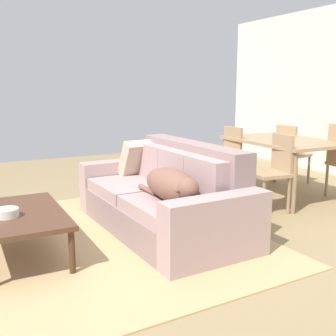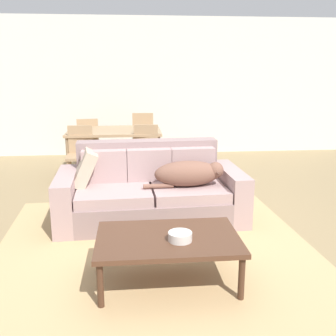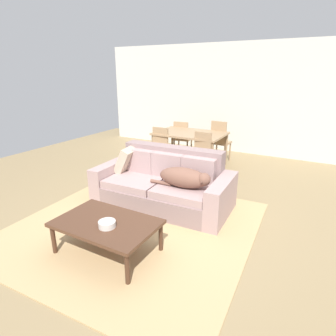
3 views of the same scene
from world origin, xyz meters
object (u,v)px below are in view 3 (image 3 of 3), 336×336
(dining_table, at_px, (190,135))
(dining_chair_far_right, at_px, (220,140))
(bowl_on_coffee_table, at_px, (107,224))
(throw_pillow_by_left_arm, at_px, (127,160))
(dining_chair_near_left, at_px, (158,147))
(dining_chair_near_right, at_px, (200,153))
(dog_on_left_cushion, at_px, (185,178))
(coffee_table, at_px, (106,225))
(dining_chair_far_left, at_px, (182,137))
(couch, at_px, (164,185))

(dining_table, distance_m, dining_chair_far_right, 0.77)
(bowl_on_coffee_table, distance_m, dining_table, 3.56)
(throw_pillow_by_left_arm, relative_size, dining_table, 0.28)
(dining_chair_near_left, relative_size, dining_chair_near_right, 1.00)
(dog_on_left_cushion, xyz_separation_m, dining_chair_near_left, (-1.39, 1.56, -0.07))
(dog_on_left_cushion, distance_m, coffee_table, 1.35)
(dining_chair_far_left, bearing_deg, dining_chair_far_right, 171.93)
(throw_pillow_by_left_arm, height_order, dining_chair_far_right, dining_chair_far_right)
(couch, xyz_separation_m, dog_on_left_cushion, (0.43, -0.16, 0.25))
(dining_chair_far_left, bearing_deg, coffee_table, 97.20)
(couch, bearing_deg, coffee_table, -89.80)
(bowl_on_coffee_table, xyz_separation_m, dining_table, (-0.63, 3.50, 0.26))
(dining_chair_far_left, bearing_deg, dining_chair_near_right, 122.30)
(dining_chair_near_left, bearing_deg, dining_chair_near_right, -3.07)
(bowl_on_coffee_table, xyz_separation_m, dining_chair_near_right, (-0.15, 2.92, 0.07))
(dining_chair_near_right, bearing_deg, dining_table, 135.13)
(dog_on_left_cushion, bearing_deg, couch, 156.79)
(dining_table, bearing_deg, dining_chair_near_right, -50.27)
(coffee_table, height_order, dining_chair_near_left, dining_chair_near_left)
(couch, xyz_separation_m, dining_chair_near_right, (0.01, 1.39, 0.18))
(dining_table, xyz_separation_m, dining_chair_far_right, (0.48, 0.58, -0.16))
(throw_pillow_by_left_arm, height_order, dining_chair_near_left, dining_chair_near_left)
(throw_pillow_by_left_arm, bearing_deg, dining_table, 82.32)
(dining_chair_far_right, bearing_deg, dining_table, 53.64)
(dining_table, relative_size, dining_chair_near_right, 1.64)
(couch, relative_size, dining_chair_near_right, 2.39)
(dog_on_left_cushion, relative_size, dining_chair_far_left, 1.04)
(dining_table, relative_size, dining_chair_far_right, 1.53)
(dog_on_left_cushion, relative_size, coffee_table, 0.79)
(coffee_table, bearing_deg, dining_chair_far_left, 104.49)
(couch, distance_m, bowl_on_coffee_table, 1.54)
(dining_chair_far_left, height_order, dining_chair_far_right, dining_chair_far_right)
(dog_on_left_cushion, bearing_deg, bowl_on_coffee_table, -104.03)
(throw_pillow_by_left_arm, height_order, dining_chair_near_right, dining_chair_near_right)
(coffee_table, relative_size, dining_table, 0.78)
(bowl_on_coffee_table, bearing_deg, dining_chair_far_right, 92.12)
(dining_chair_near_left, height_order, dining_chair_far_right, dining_chair_far_right)
(throw_pillow_by_left_arm, bearing_deg, dining_chair_near_right, 61.43)
(dog_on_left_cushion, height_order, throw_pillow_by_left_arm, throw_pillow_by_left_arm)
(throw_pillow_by_left_arm, relative_size, dining_chair_far_left, 0.48)
(throw_pillow_by_left_arm, relative_size, dining_chair_near_left, 0.47)
(couch, xyz_separation_m, throw_pillow_by_left_arm, (-0.74, 0.02, 0.29))
(bowl_on_coffee_table, distance_m, dining_chair_far_left, 4.24)
(dog_on_left_cushion, height_order, coffee_table, dog_on_left_cushion)
(coffee_table, xyz_separation_m, dining_chair_far_right, (-0.06, 3.99, 0.17))
(throw_pillow_by_left_arm, height_order, bowl_on_coffee_table, throw_pillow_by_left_arm)
(dining_chair_near_right, bearing_deg, dining_chair_far_right, 95.37)
(dining_table, height_order, dining_chair_near_left, dining_chair_near_left)
(dog_on_left_cushion, bearing_deg, dining_chair_near_left, 129.15)
(dining_chair_near_right, bearing_deg, dining_chair_near_left, -175.27)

